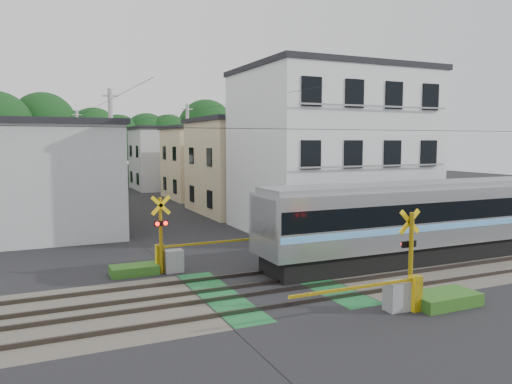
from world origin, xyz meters
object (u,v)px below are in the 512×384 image
apartment_block (331,150)px  pedestrian (116,187)px  crossing_signal_far (171,254)px  crossing_signal_near (400,288)px

apartment_block → pedestrian: (-8.52, 24.82, -3.90)m
pedestrian → crossing_signal_far: bearing=69.7°
crossing_signal_near → pedestrian: bearing=93.9°
crossing_signal_far → apartment_block: size_ratio=0.46×
apartment_block → pedestrian: size_ratio=6.78×
crossing_signal_near → pedestrian: (-2.60, 37.96, 0.04)m
crossing_signal_far → pedestrian: (2.57, 30.66, 0.04)m
crossing_signal_far → apartment_block: (11.09, 5.84, 3.94)m
crossing_signal_near → apartment_block: apartment_block is taller
apartment_block → pedestrian: 26.52m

